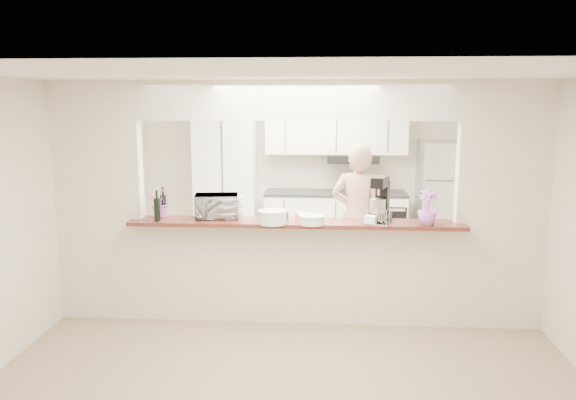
# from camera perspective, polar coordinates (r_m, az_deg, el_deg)

# --- Properties ---
(floor) EXTENTS (6.00, 6.00, 0.00)m
(floor) POSITION_cam_1_polar(r_m,az_deg,el_deg) (6.08, 0.78, -12.12)
(floor) COLOR tan
(floor) RESTS_ON ground
(tile_overlay) EXTENTS (5.00, 2.90, 0.01)m
(tile_overlay) POSITION_cam_1_polar(r_m,az_deg,el_deg) (7.54, 1.42, -7.60)
(tile_overlay) COLOR silver
(tile_overlay) RESTS_ON floor
(partition) EXTENTS (5.00, 0.15, 2.50)m
(partition) POSITION_cam_1_polar(r_m,az_deg,el_deg) (5.69, 0.82, 1.84)
(partition) COLOR silver
(partition) RESTS_ON floor
(bar_counter) EXTENTS (3.40, 0.38, 1.09)m
(bar_counter) POSITION_cam_1_polar(r_m,az_deg,el_deg) (5.88, 0.79, -6.94)
(bar_counter) COLOR silver
(bar_counter) RESTS_ON floor
(kitchen_cabinets) EXTENTS (3.15, 0.62, 2.25)m
(kitchen_cabinets) POSITION_cam_1_polar(r_m,az_deg,el_deg) (8.46, 0.52, 1.14)
(kitchen_cabinets) COLOR white
(kitchen_cabinets) RESTS_ON floor
(refrigerator) EXTENTS (0.75, 0.70, 1.70)m
(refrigerator) POSITION_cam_1_polar(r_m,az_deg,el_deg) (8.58, 15.58, 0.04)
(refrigerator) COLOR #BCBBC1
(refrigerator) RESTS_ON floor
(flower_left) EXTENTS (0.36, 0.34, 0.32)m
(flower_left) POSITION_cam_1_polar(r_m,az_deg,el_deg) (6.01, -12.69, -0.18)
(flower_left) COLOR pink
(flower_left) RESTS_ON bar_counter
(wine_bottle_a) EXTENTS (0.06, 0.06, 0.32)m
(wine_bottle_a) POSITION_cam_1_polar(r_m,az_deg,el_deg) (6.04, -12.55, -0.51)
(wine_bottle_a) COLOR black
(wine_bottle_a) RESTS_ON bar_counter
(wine_bottle_b) EXTENTS (0.06, 0.06, 0.32)m
(wine_bottle_b) POSITION_cam_1_polar(r_m,az_deg,el_deg) (5.83, -13.15, -0.91)
(wine_bottle_b) COLOR black
(wine_bottle_b) RESTS_ON bar_counter
(toaster_oven) EXTENTS (0.48, 0.37, 0.25)m
(toaster_oven) POSITION_cam_1_polar(r_m,az_deg,el_deg) (5.88, -7.28, -0.63)
(toaster_oven) COLOR #9F9EA3
(toaster_oven) RESTS_ON bar_counter
(serving_bowls) EXTENTS (0.38, 0.38, 0.22)m
(serving_bowls) POSITION_cam_1_polar(r_m,az_deg,el_deg) (5.86, -6.02, -0.78)
(serving_bowls) COLOR white
(serving_bowls) RESTS_ON bar_counter
(plate_stack_a) EXTENTS (0.29, 0.29, 0.13)m
(plate_stack_a) POSITION_cam_1_polar(r_m,az_deg,el_deg) (5.57, -1.56, -1.74)
(plate_stack_a) COLOR white
(plate_stack_a) RESTS_ON bar_counter
(plate_stack_b) EXTENTS (0.26, 0.26, 0.09)m
(plate_stack_b) POSITION_cam_1_polar(r_m,az_deg,el_deg) (5.56, 2.42, -2.01)
(plate_stack_b) COLOR white
(plate_stack_b) RESTS_ON bar_counter
(red_bowl) EXTENTS (0.13, 0.13, 0.06)m
(red_bowl) POSITION_cam_1_polar(r_m,az_deg,el_deg) (5.84, -0.62, -1.55)
(red_bowl) COLOR maroon
(red_bowl) RESTS_ON bar_counter
(tan_bowl) EXTENTS (0.13, 0.13, 0.06)m
(tan_bowl) POSITION_cam_1_polar(r_m,az_deg,el_deg) (5.83, 1.34, -1.57)
(tan_bowl) COLOR beige
(tan_bowl) RESTS_ON bar_counter
(utensil_caddy) EXTENTS (0.29, 0.23, 0.24)m
(utensil_caddy) POSITION_cam_1_polar(r_m,az_deg,el_deg) (5.60, 8.92, -1.43)
(utensil_caddy) COLOR silver
(utensil_caddy) RESTS_ON bar_counter
(stand_mixer) EXTENTS (0.28, 0.35, 0.45)m
(stand_mixer) POSITION_cam_1_polar(r_m,az_deg,el_deg) (5.80, 9.35, -0.04)
(stand_mixer) COLOR black
(stand_mixer) RESTS_ON bar_counter
(flower_right) EXTENTS (0.22, 0.22, 0.35)m
(flower_right) POSITION_cam_1_polar(r_m,az_deg,el_deg) (5.66, 13.99, -0.77)
(flower_right) COLOR #D474D7
(flower_right) RESTS_ON bar_counter
(person) EXTENTS (0.72, 0.55, 1.78)m
(person) POSITION_cam_1_polar(r_m,az_deg,el_deg) (6.87, 7.09, -1.79)
(person) COLOR tan
(person) RESTS_ON floor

